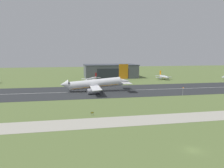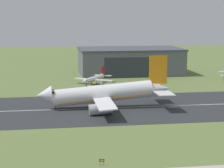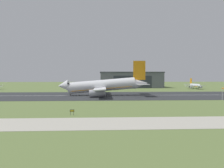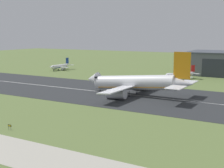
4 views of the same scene
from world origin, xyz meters
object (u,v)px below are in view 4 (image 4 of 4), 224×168
(airplane_landing, at_px, (135,83))
(runway_sign, at_px, (10,126))
(airplane_parked_centre, at_px, (180,75))
(airplane_parked_far_east, at_px, (60,66))

(airplane_landing, xyz_separation_m, runway_sign, (-8.81, -61.97, -4.24))
(airplane_parked_centre, bearing_deg, runway_sign, -95.66)
(airplane_parked_far_east, bearing_deg, airplane_parked_centre, -2.08)
(airplane_parked_centre, height_order, airplane_parked_far_east, airplane_parked_far_east)
(airplane_landing, height_order, airplane_parked_far_east, airplane_landing)
(airplane_parked_far_east, relative_size, runway_sign, 13.46)
(airplane_landing, relative_size, runway_sign, 33.56)
(airplane_landing, height_order, airplane_parked_centre, airplane_landing)
(airplane_landing, xyz_separation_m, airplane_parked_far_east, (-88.74, 58.68, -2.56))
(airplane_landing, bearing_deg, runway_sign, -98.09)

